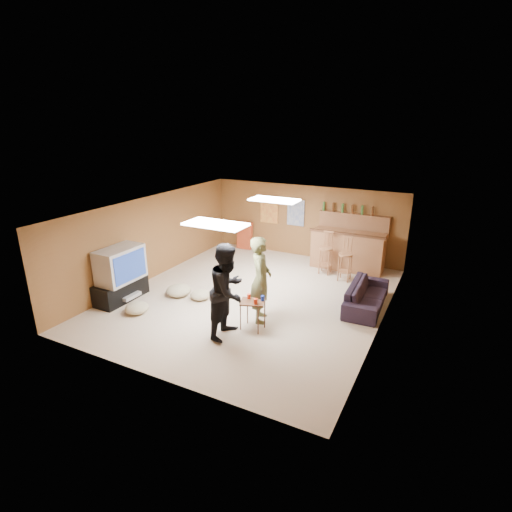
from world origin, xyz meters
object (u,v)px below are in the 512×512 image
at_px(tv_body, 120,264).
at_px(bar_counter, 348,251).
at_px(person_olive, 261,280).
at_px(tray_table, 253,315).
at_px(person_black, 228,291).
at_px(sofa, 367,295).

xyz_separation_m(tv_body, bar_counter, (4.15, 4.45, -0.35)).
relative_size(person_olive, tray_table, 2.98).
xyz_separation_m(person_olive, person_black, (-0.28, -0.84, 0.02)).
bearing_deg(tray_table, person_olive, 94.70).
height_order(person_black, sofa, person_black).
distance_m(tv_body, person_black, 3.04).
xyz_separation_m(sofa, tray_table, (-1.84, -2.08, 0.03)).
bearing_deg(tv_body, sofa, 23.58).
distance_m(person_olive, tray_table, 0.75).
xyz_separation_m(person_black, tray_table, (0.32, 0.41, -0.64)).
bearing_deg(tv_body, person_olive, 10.44).
bearing_deg(tray_table, sofa, 48.59).
height_order(sofa, tray_table, tray_table).
relative_size(tv_body, sofa, 0.58).
bearing_deg(sofa, person_olive, 129.16).
relative_size(person_olive, person_black, 0.98).
relative_size(sofa, tray_table, 3.06).
height_order(person_black, tray_table, person_black).
bearing_deg(bar_counter, person_black, -103.46).
relative_size(tv_body, person_olive, 0.60).
xyz_separation_m(person_olive, tray_table, (0.04, -0.43, -0.61)).
xyz_separation_m(person_olive, sofa, (1.87, 1.65, -0.65)).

